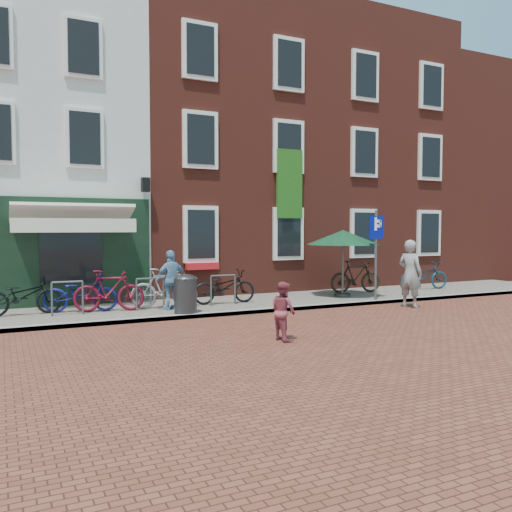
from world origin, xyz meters
name	(u,v)px	position (x,y,z in m)	size (l,w,h in m)	color
ground	(223,316)	(0.00, 0.00, 0.00)	(80.00, 80.00, 0.00)	brown
sidewalk	(236,304)	(1.00, 1.50, 0.05)	(24.00, 3.00, 0.10)	slate
building_brick_mid	(201,153)	(2.00, 7.00, 5.00)	(6.00, 8.00, 10.00)	maroon
building_brick_right	(334,162)	(8.00, 7.00, 5.00)	(6.00, 8.00, 10.00)	maroon
filler_right	(447,180)	(14.50, 7.00, 4.50)	(7.00, 8.00, 9.00)	maroon
litter_bin	(185,292)	(-0.86, 0.30, 0.63)	(0.56, 0.56, 1.02)	#343436
parking_sign	(376,241)	(4.90, 0.24, 1.80)	(0.50, 0.08, 2.60)	#4C4C4F
parasol	(343,235)	(4.48, 1.30, 1.98)	(2.26, 2.26, 2.13)	#4C4C4F
woman	(410,274)	(5.20, -0.86, 0.93)	(0.68, 0.45, 1.86)	gray
boy	(283,311)	(0.01, -3.09, 0.57)	(0.56, 0.43, 1.15)	#9C3C4A
cafe_person	(171,280)	(-1.00, 1.00, 0.86)	(0.89, 0.37, 1.52)	#6991B9
bicycle_0	(23,296)	(-4.46, 1.69, 0.57)	(0.62, 1.78, 0.94)	black
bicycle_1	(109,291)	(-2.50, 1.37, 0.62)	(0.49, 1.73, 1.04)	maroon
bicycle_2	(81,293)	(-3.15, 1.63, 0.57)	(0.62, 1.78, 0.94)	navy
bicycle_3	(164,288)	(-1.10, 1.32, 0.62)	(0.49, 1.73, 1.04)	#969597
bicycle_4	(224,287)	(0.62, 1.41, 0.57)	(0.62, 1.78, 0.94)	black
bicycle_5	(356,277)	(5.36, 1.84, 0.62)	(0.49, 1.73, 1.04)	black
bicycle_6	(424,276)	(8.04, 1.64, 0.57)	(0.62, 1.78, 0.94)	#0C3549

